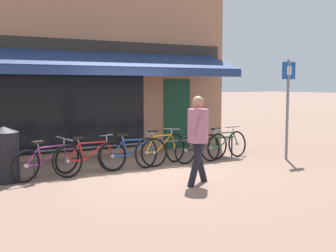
{
  "coord_description": "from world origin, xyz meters",
  "views": [
    {
      "loc": [
        -4.29,
        -8.01,
        1.94
      ],
      "look_at": [
        0.16,
        -0.14,
        1.05
      ],
      "focal_mm": 45.0,
      "sensor_mm": 36.0,
      "label": 1
    }
  ],
  "objects_px": {
    "bicycle_purple": "(47,161)",
    "bicycle_green": "(224,145)",
    "pedestrian_adult": "(198,131)",
    "bicycle_red": "(91,157)",
    "litter_bin": "(4,154)",
    "bicycle_black": "(202,147)",
    "bicycle_blue": "(133,153)",
    "bicycle_orange": "(161,149)",
    "parking_sign": "(288,99)"
  },
  "relations": [
    {
      "from": "bicycle_purple",
      "to": "bicycle_green",
      "type": "relative_size",
      "value": 0.93
    },
    {
      "from": "pedestrian_adult",
      "to": "bicycle_purple",
      "type": "bearing_deg",
      "value": 139.98
    },
    {
      "from": "bicycle_green",
      "to": "pedestrian_adult",
      "type": "height_order",
      "value": "pedestrian_adult"
    },
    {
      "from": "bicycle_red",
      "to": "litter_bin",
      "type": "xyz_separation_m",
      "value": [
        -1.75,
        0.09,
        0.19
      ]
    },
    {
      "from": "bicycle_purple",
      "to": "bicycle_red",
      "type": "bearing_deg",
      "value": -27.15
    },
    {
      "from": "bicycle_green",
      "to": "litter_bin",
      "type": "xyz_separation_m",
      "value": [
        -5.41,
        0.02,
        0.19
      ]
    },
    {
      "from": "bicycle_black",
      "to": "litter_bin",
      "type": "xyz_separation_m",
      "value": [
        -4.67,
        0.09,
        0.19
      ]
    },
    {
      "from": "bicycle_red",
      "to": "bicycle_blue",
      "type": "distance_m",
      "value": 1.03
    },
    {
      "from": "bicycle_black",
      "to": "bicycle_orange",
      "type": "bearing_deg",
      "value": 164.7
    },
    {
      "from": "bicycle_orange",
      "to": "bicycle_black",
      "type": "distance_m",
      "value": 1.1
    },
    {
      "from": "bicycle_blue",
      "to": "pedestrian_adult",
      "type": "relative_size",
      "value": 1.0
    },
    {
      "from": "bicycle_orange",
      "to": "bicycle_green",
      "type": "relative_size",
      "value": 0.97
    },
    {
      "from": "bicycle_purple",
      "to": "pedestrian_adult",
      "type": "distance_m",
      "value": 3.2
    },
    {
      "from": "bicycle_red",
      "to": "litter_bin",
      "type": "bearing_deg",
      "value": 166.68
    },
    {
      "from": "bicycle_black",
      "to": "parking_sign",
      "type": "distance_m",
      "value": 2.57
    },
    {
      "from": "litter_bin",
      "to": "pedestrian_adult",
      "type": "bearing_deg",
      "value": -31.89
    },
    {
      "from": "bicycle_blue",
      "to": "bicycle_orange",
      "type": "bearing_deg",
      "value": 8.96
    },
    {
      "from": "parking_sign",
      "to": "bicycle_purple",
      "type": "bearing_deg",
      "value": 172.34
    },
    {
      "from": "bicycle_black",
      "to": "pedestrian_adult",
      "type": "bearing_deg",
      "value": -134.06
    },
    {
      "from": "bicycle_red",
      "to": "bicycle_black",
      "type": "bearing_deg",
      "value": -10.27
    },
    {
      "from": "pedestrian_adult",
      "to": "bicycle_red",
      "type": "bearing_deg",
      "value": 126.8
    },
    {
      "from": "bicycle_purple",
      "to": "bicycle_blue",
      "type": "relative_size",
      "value": 0.93
    },
    {
      "from": "bicycle_purple",
      "to": "bicycle_red",
      "type": "height_order",
      "value": "bicycle_red"
    },
    {
      "from": "bicycle_green",
      "to": "bicycle_orange",
      "type": "bearing_deg",
      "value": 166.72
    },
    {
      "from": "bicycle_orange",
      "to": "litter_bin",
      "type": "xyz_separation_m",
      "value": [
        -3.57,
        -0.05,
        0.17
      ]
    },
    {
      "from": "bicycle_red",
      "to": "pedestrian_adult",
      "type": "height_order",
      "value": "pedestrian_adult"
    },
    {
      "from": "bicycle_red",
      "to": "bicycle_orange",
      "type": "height_order",
      "value": "bicycle_orange"
    },
    {
      "from": "bicycle_orange",
      "to": "parking_sign",
      "type": "height_order",
      "value": "parking_sign"
    },
    {
      "from": "bicycle_blue",
      "to": "litter_bin",
      "type": "height_order",
      "value": "litter_bin"
    },
    {
      "from": "pedestrian_adult",
      "to": "bicycle_orange",
      "type": "bearing_deg",
      "value": 80.33
    },
    {
      "from": "bicycle_black",
      "to": "litter_bin",
      "type": "bearing_deg",
      "value": 170.85
    },
    {
      "from": "bicycle_purple",
      "to": "bicycle_black",
      "type": "bearing_deg",
      "value": -25.75
    },
    {
      "from": "bicycle_purple",
      "to": "parking_sign",
      "type": "distance_m",
      "value": 6.14
    },
    {
      "from": "bicycle_green",
      "to": "parking_sign",
      "type": "height_order",
      "value": "parking_sign"
    },
    {
      "from": "bicycle_blue",
      "to": "bicycle_black",
      "type": "height_order",
      "value": "bicycle_blue"
    },
    {
      "from": "bicycle_black",
      "to": "litter_bin",
      "type": "relative_size",
      "value": 1.56
    },
    {
      "from": "bicycle_black",
      "to": "bicycle_green",
      "type": "height_order",
      "value": "bicycle_green"
    },
    {
      "from": "bicycle_black",
      "to": "bicycle_green",
      "type": "relative_size",
      "value": 1.0
    },
    {
      "from": "bicycle_red",
      "to": "bicycle_green",
      "type": "relative_size",
      "value": 1.04
    },
    {
      "from": "bicycle_purple",
      "to": "bicycle_red",
      "type": "distance_m",
      "value": 0.93
    },
    {
      "from": "bicycle_black",
      "to": "bicycle_purple",
      "type": "bearing_deg",
      "value": 171.55
    },
    {
      "from": "bicycle_purple",
      "to": "bicycle_black",
      "type": "xyz_separation_m",
      "value": [
        3.84,
        -0.03,
        0.01
      ]
    },
    {
      "from": "bicycle_purple",
      "to": "bicycle_green",
      "type": "bearing_deg",
      "value": -24.8
    },
    {
      "from": "bicycle_red",
      "to": "parking_sign",
      "type": "height_order",
      "value": "parking_sign"
    },
    {
      "from": "pedestrian_adult",
      "to": "parking_sign",
      "type": "relative_size",
      "value": 0.68
    },
    {
      "from": "bicycle_orange",
      "to": "pedestrian_adult",
      "type": "distance_m",
      "value": 2.2
    },
    {
      "from": "bicycle_blue",
      "to": "bicycle_black",
      "type": "relative_size",
      "value": 1.0
    },
    {
      "from": "bicycle_blue",
      "to": "parking_sign",
      "type": "height_order",
      "value": "parking_sign"
    },
    {
      "from": "bicycle_orange",
      "to": "litter_bin",
      "type": "distance_m",
      "value": 3.58
    },
    {
      "from": "bicycle_red",
      "to": "bicycle_orange",
      "type": "relative_size",
      "value": 1.07
    }
  ]
}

